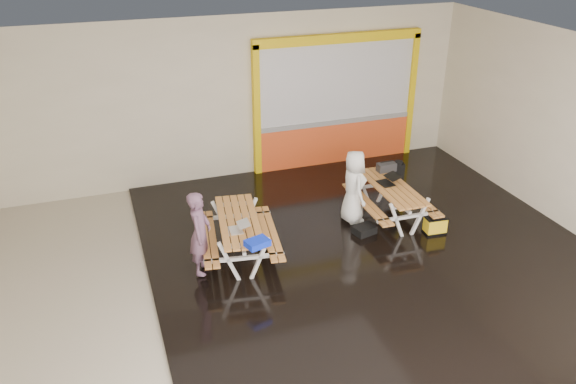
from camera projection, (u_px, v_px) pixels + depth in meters
name	position (u px, v px, depth m)	size (l,w,h in m)	color
room	(307.00, 172.00, 8.83)	(10.02, 8.02, 3.52)	beige
deck	(374.00, 254.00, 9.96)	(7.50, 7.98, 0.05)	black
kiosk	(336.00, 104.00, 12.95)	(3.88, 0.16, 3.00)	#EF5322
picnic_table_left	(239.00, 229.00, 9.64)	(1.51, 2.02, 0.74)	#C68039
picnic_table_right	(391.00, 194.00, 10.85)	(1.26, 1.83, 0.72)	#C68039
person_left	(200.00, 233.00, 9.10)	(0.51, 0.34, 1.41)	#6A4962
person_right	(354.00, 187.00, 10.67)	(0.68, 0.44, 1.40)	white
laptop_left	(239.00, 228.00, 9.23)	(0.33, 0.31, 0.14)	silver
laptop_right	(388.00, 181.00, 10.87)	(0.40, 0.36, 0.16)	black
blue_pouch	(257.00, 243.00, 8.80)	(0.35, 0.25, 0.10)	#0F2BDA
toolbox	(386.00, 167.00, 11.36)	(0.37, 0.19, 0.21)	black
backpack	(398.00, 170.00, 11.57)	(0.27, 0.21, 0.40)	black
dark_case	(364.00, 230.00, 10.52)	(0.38, 0.29, 0.14)	black
fluke_bag	(435.00, 225.00, 10.49)	(0.41, 0.28, 0.34)	black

